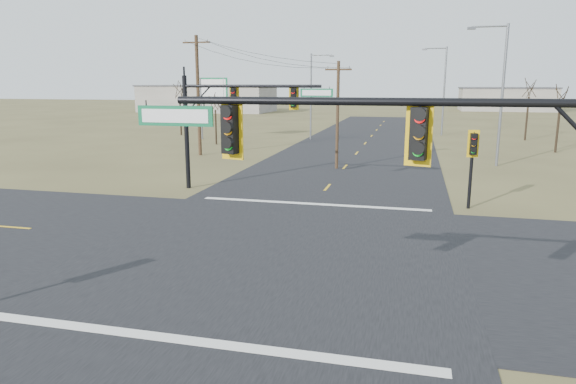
{
  "coord_description": "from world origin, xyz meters",
  "views": [
    {
      "loc": [
        4.95,
        -18.11,
        6.2
      ],
      "look_at": [
        0.25,
        1.0,
        2.02
      ],
      "focal_mm": 32.0,
      "sensor_mm": 36.0,
      "label": 1
    }
  ],
  "objects_px": {
    "mast_arm_near": "(421,159)",
    "streetlight_b": "(442,86)",
    "mast_arm_far": "(235,108)",
    "bare_tree_a": "(215,101)",
    "bare_tree_c": "(561,96)",
    "pedestal_signal_ne": "(473,151)",
    "bare_tree_b": "(179,89)",
    "streetlight_a": "(500,88)",
    "bare_tree_d": "(530,88)",
    "highway_sign": "(212,97)",
    "utility_pole_near": "(338,113)",
    "utility_pole_far": "(198,94)",
    "streetlight_c": "(313,92)"
  },
  "relations": [
    {
      "from": "highway_sign",
      "to": "bare_tree_d",
      "type": "relative_size",
      "value": 0.96
    },
    {
      "from": "bare_tree_d",
      "to": "highway_sign",
      "type": "bearing_deg",
      "value": -167.67
    },
    {
      "from": "mast_arm_far",
      "to": "bare_tree_c",
      "type": "relative_size",
      "value": 1.37
    },
    {
      "from": "streetlight_b",
      "to": "bare_tree_c",
      "type": "bearing_deg",
      "value": -52.99
    },
    {
      "from": "mast_arm_near",
      "to": "bare_tree_c",
      "type": "xyz_separation_m",
      "value": [
        12.44,
        40.45,
        0.37
      ]
    },
    {
      "from": "mast_arm_near",
      "to": "mast_arm_far",
      "type": "height_order",
      "value": "mast_arm_far"
    },
    {
      "from": "mast_arm_near",
      "to": "streetlight_b",
      "type": "bearing_deg",
      "value": 102.09
    },
    {
      "from": "mast_arm_near",
      "to": "mast_arm_far",
      "type": "relative_size",
      "value": 1.17
    },
    {
      "from": "mast_arm_far",
      "to": "utility_pole_far",
      "type": "xyz_separation_m",
      "value": [
        -8.22,
        13.62,
        0.44
      ]
    },
    {
      "from": "utility_pole_near",
      "to": "highway_sign",
      "type": "height_order",
      "value": "utility_pole_near"
    },
    {
      "from": "streetlight_a",
      "to": "streetlight_c",
      "type": "bearing_deg",
      "value": 129.11
    },
    {
      "from": "mast_arm_near",
      "to": "streetlight_c",
      "type": "height_order",
      "value": "streetlight_c"
    },
    {
      "from": "highway_sign",
      "to": "streetlight_c",
      "type": "bearing_deg",
      "value": 14.05
    },
    {
      "from": "streetlight_a",
      "to": "bare_tree_b",
      "type": "height_order",
      "value": "streetlight_a"
    },
    {
      "from": "streetlight_c",
      "to": "streetlight_b",
      "type": "bearing_deg",
      "value": 26.44
    },
    {
      "from": "pedestal_signal_ne",
      "to": "highway_sign",
      "type": "bearing_deg",
      "value": 124.42
    },
    {
      "from": "mast_arm_far",
      "to": "bare_tree_c",
      "type": "height_order",
      "value": "mast_arm_far"
    },
    {
      "from": "bare_tree_b",
      "to": "highway_sign",
      "type": "bearing_deg",
      "value": -32.49
    },
    {
      "from": "utility_pole_far",
      "to": "bare_tree_a",
      "type": "xyz_separation_m",
      "value": [
        -1.62,
        7.9,
        -0.86
      ]
    },
    {
      "from": "utility_pole_far",
      "to": "bare_tree_c",
      "type": "relative_size",
      "value": 1.57
    },
    {
      "from": "streetlight_a",
      "to": "streetlight_c",
      "type": "xyz_separation_m",
      "value": [
        -17.08,
        14.97,
        -0.61
      ]
    },
    {
      "from": "bare_tree_b",
      "to": "streetlight_a",
      "type": "bearing_deg",
      "value": -25.64
    },
    {
      "from": "streetlight_b",
      "to": "bare_tree_c",
      "type": "relative_size",
      "value": 1.61
    },
    {
      "from": "utility_pole_near",
      "to": "streetlight_b",
      "type": "xyz_separation_m",
      "value": [
        8.45,
        27.64,
        1.76
      ]
    },
    {
      "from": "utility_pole_near",
      "to": "bare_tree_d",
      "type": "distance_m",
      "value": 29.82
    },
    {
      "from": "pedestal_signal_ne",
      "to": "utility_pole_far",
      "type": "height_order",
      "value": "utility_pole_far"
    },
    {
      "from": "mast_arm_far",
      "to": "bare_tree_b",
      "type": "bearing_deg",
      "value": 103.2
    },
    {
      "from": "bare_tree_c",
      "to": "bare_tree_d",
      "type": "distance_m",
      "value": 10.39
    },
    {
      "from": "utility_pole_near",
      "to": "bare_tree_a",
      "type": "distance_m",
      "value": 18.94
    },
    {
      "from": "mast_arm_near",
      "to": "utility_pole_near",
      "type": "relative_size",
      "value": 1.33
    },
    {
      "from": "pedestal_signal_ne",
      "to": "bare_tree_a",
      "type": "distance_m",
      "value": 32.39
    },
    {
      "from": "bare_tree_d",
      "to": "pedestal_signal_ne",
      "type": "bearing_deg",
      "value": -104.62
    },
    {
      "from": "utility_pole_far",
      "to": "highway_sign",
      "type": "xyz_separation_m",
      "value": [
        -3.7,
        12.32,
        -0.51
      ]
    },
    {
      "from": "highway_sign",
      "to": "streetlight_c",
      "type": "relative_size",
      "value": 0.73
    },
    {
      "from": "utility_pole_far",
      "to": "streetlight_c",
      "type": "bearing_deg",
      "value": 64.26
    },
    {
      "from": "highway_sign",
      "to": "bare_tree_a",
      "type": "xyz_separation_m",
      "value": [
        2.08,
        -4.42,
        -0.35
      ]
    },
    {
      "from": "bare_tree_a",
      "to": "bare_tree_c",
      "type": "relative_size",
      "value": 0.86
    },
    {
      "from": "pedestal_signal_ne",
      "to": "highway_sign",
      "type": "xyz_separation_m",
      "value": [
        -24.76,
        27.5,
        1.8
      ]
    },
    {
      "from": "mast_arm_near",
      "to": "mast_arm_far",
      "type": "distance_m",
      "value": 20.19
    },
    {
      "from": "mast_arm_near",
      "to": "bare_tree_d",
      "type": "relative_size",
      "value": 1.45
    },
    {
      "from": "mast_arm_near",
      "to": "bare_tree_d",
      "type": "xyz_separation_m",
      "value": [
        11.79,
        50.8,
        1.02
      ]
    },
    {
      "from": "pedestal_signal_ne",
      "to": "bare_tree_c",
      "type": "relative_size",
      "value": 0.62
    },
    {
      "from": "bare_tree_a",
      "to": "bare_tree_d",
      "type": "bearing_deg",
      "value": 20.41
    },
    {
      "from": "pedestal_signal_ne",
      "to": "bare_tree_d",
      "type": "relative_size",
      "value": 0.56
    },
    {
      "from": "streetlight_b",
      "to": "bare_tree_b",
      "type": "xyz_separation_m",
      "value": [
        -30.55,
        -7.29,
        -0.37
      ]
    },
    {
      "from": "mast_arm_near",
      "to": "highway_sign",
      "type": "height_order",
      "value": "highway_sign"
    },
    {
      "from": "mast_arm_far",
      "to": "bare_tree_b",
      "type": "height_order",
      "value": "bare_tree_b"
    },
    {
      "from": "streetlight_b",
      "to": "bare_tree_a",
      "type": "bearing_deg",
      "value": -143.93
    },
    {
      "from": "mast_arm_near",
      "to": "bare_tree_b",
      "type": "xyz_separation_m",
      "value": [
        -27.73,
        46.99,
        0.77
      ]
    },
    {
      "from": "utility_pole_near",
      "to": "highway_sign",
      "type": "relative_size",
      "value": 1.14
    }
  ]
}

